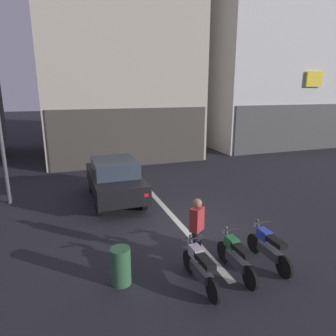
{
  "coord_description": "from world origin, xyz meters",
  "views": [
    {
      "loc": [
        -3.29,
        -8.0,
        4.15
      ],
      "look_at": [
        0.24,
        2.0,
        1.4
      ],
      "focal_mm": 32.2,
      "sensor_mm": 36.0,
      "label": 1
    }
  ],
  "objects_px": {
    "motorcycle_silver_row_leftmost": "(200,266)",
    "motorcycle_green_row_left_mid": "(236,256)",
    "person_by_motorcycles": "(197,231)",
    "trash_bin": "(121,266)",
    "motorcycle_blue_row_centre": "(268,247)",
    "car_black_crossing_near": "(115,178)"
  },
  "relations": [
    {
      "from": "motorcycle_silver_row_leftmost",
      "to": "motorcycle_green_row_left_mid",
      "type": "distance_m",
      "value": 0.97
    },
    {
      "from": "motorcycle_green_row_left_mid",
      "to": "person_by_motorcycles",
      "type": "xyz_separation_m",
      "value": [
        -0.65,
        0.75,
        0.4
      ]
    },
    {
      "from": "motorcycle_green_row_left_mid",
      "to": "trash_bin",
      "type": "height_order",
      "value": "motorcycle_green_row_left_mid"
    },
    {
      "from": "motorcycle_silver_row_leftmost",
      "to": "trash_bin",
      "type": "bearing_deg",
      "value": 158.46
    },
    {
      "from": "motorcycle_silver_row_leftmost",
      "to": "motorcycle_blue_row_centre",
      "type": "xyz_separation_m",
      "value": [
        1.93,
        0.21,
        0.0
      ]
    },
    {
      "from": "motorcycle_blue_row_centre",
      "to": "trash_bin",
      "type": "height_order",
      "value": "motorcycle_blue_row_centre"
    },
    {
      "from": "car_black_crossing_near",
      "to": "motorcycle_blue_row_centre",
      "type": "height_order",
      "value": "car_black_crossing_near"
    },
    {
      "from": "motorcycle_green_row_left_mid",
      "to": "person_by_motorcycles",
      "type": "height_order",
      "value": "person_by_motorcycles"
    },
    {
      "from": "motorcycle_blue_row_centre",
      "to": "car_black_crossing_near",
      "type": "bearing_deg",
      "value": 115.94
    },
    {
      "from": "car_black_crossing_near",
      "to": "person_by_motorcycles",
      "type": "bearing_deg",
      "value": -77.23
    },
    {
      "from": "car_black_crossing_near",
      "to": "person_by_motorcycles",
      "type": "relative_size",
      "value": 2.46
    },
    {
      "from": "motorcycle_green_row_left_mid",
      "to": "trash_bin",
      "type": "xyz_separation_m",
      "value": [
        -2.56,
        0.52,
        -0.03
      ]
    },
    {
      "from": "motorcycle_blue_row_centre",
      "to": "trash_bin",
      "type": "relative_size",
      "value": 1.96
    },
    {
      "from": "car_black_crossing_near",
      "to": "motorcycle_green_row_left_mid",
      "type": "bearing_deg",
      "value": -72.73
    },
    {
      "from": "motorcycle_green_row_left_mid",
      "to": "motorcycle_blue_row_centre",
      "type": "distance_m",
      "value": 0.97
    },
    {
      "from": "motorcycle_green_row_left_mid",
      "to": "motorcycle_blue_row_centre",
      "type": "height_order",
      "value": "same"
    },
    {
      "from": "trash_bin",
      "to": "person_by_motorcycles",
      "type": "bearing_deg",
      "value": 6.76
    },
    {
      "from": "motorcycle_silver_row_leftmost",
      "to": "motorcycle_blue_row_centre",
      "type": "bearing_deg",
      "value": 6.07
    },
    {
      "from": "car_black_crossing_near",
      "to": "motorcycle_green_row_left_mid",
      "type": "xyz_separation_m",
      "value": [
        1.79,
        -5.75,
        -0.43
      ]
    },
    {
      "from": "motorcycle_silver_row_leftmost",
      "to": "motorcycle_green_row_left_mid",
      "type": "height_order",
      "value": "same"
    },
    {
      "from": "person_by_motorcycles",
      "to": "trash_bin",
      "type": "distance_m",
      "value": 1.97
    },
    {
      "from": "motorcycle_silver_row_leftmost",
      "to": "motorcycle_blue_row_centre",
      "type": "distance_m",
      "value": 1.94
    }
  ]
}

